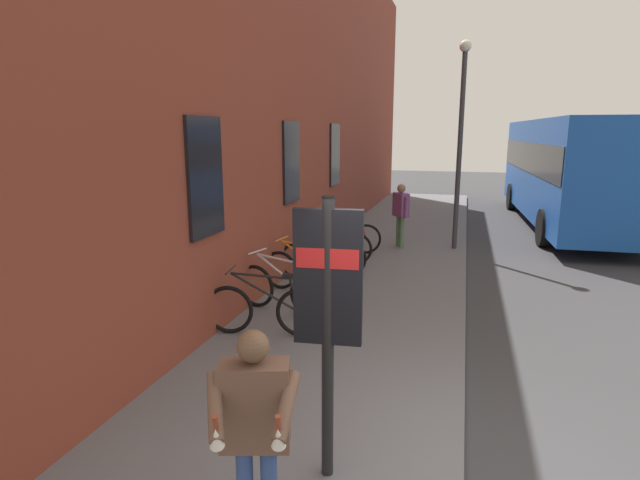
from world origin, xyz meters
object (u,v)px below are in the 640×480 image
at_px(bicycle_far_end, 282,289).
at_px(bicycle_nearest_sign, 265,309).
at_px(bicycle_under_window, 323,258).
at_px(tourist_with_hotdogs, 255,420).
at_px(bicycle_leaning_wall, 345,237).
at_px(street_lamp, 461,128).
at_px(city_bus, 569,166).
at_px(bicycle_by_door, 306,272).
at_px(bicycle_end_of_row, 333,247).
at_px(pedestrian_crossing_street, 401,209).
at_px(transit_info_sign, 328,296).

bearing_deg(bicycle_far_end, bicycle_nearest_sign, -174.81).
height_order(bicycle_under_window, tourist_with_hotdogs, tourist_with_hotdogs).
relative_size(bicycle_leaning_wall, street_lamp, 0.35).
bearing_deg(city_bus, bicycle_under_window, 144.91).
distance_m(bicycle_far_end, bicycle_by_door, 1.11).
relative_size(bicycle_nearest_sign, bicycle_end_of_row, 1.00).
bearing_deg(bicycle_under_window, bicycle_nearest_sign, 179.82).
relative_size(bicycle_leaning_wall, pedestrian_crossing_street, 1.09).
distance_m(bicycle_leaning_wall, tourist_with_hotdogs, 8.92).
xyz_separation_m(bicycle_leaning_wall, transit_info_sign, (-7.87, -1.70, 1.21)).
distance_m(pedestrian_crossing_street, tourist_with_hotdogs, 9.86).
relative_size(bicycle_nearest_sign, bicycle_leaning_wall, 1.01).
xyz_separation_m(tourist_with_hotdogs, street_lamp, (10.07, -1.09, 1.95)).
xyz_separation_m(transit_info_sign, city_bus, (13.96, -4.13, 0.20)).
relative_size(bicycle_under_window, street_lamp, 0.34).
relative_size(bicycle_nearest_sign, pedestrian_crossing_street, 1.10).
xyz_separation_m(bicycle_by_door, bicycle_leaning_wall, (3.14, 0.02, 0.00)).
xyz_separation_m(bicycle_end_of_row, street_lamp, (2.35, -2.56, 2.57)).
relative_size(bicycle_far_end, street_lamp, 0.35).
height_order(bicycle_far_end, tourist_with_hotdogs, tourist_with_hotdogs).
bearing_deg(transit_info_sign, bicycle_nearest_sign, 31.66).
height_order(bicycle_leaning_wall, street_lamp, street_lamp).
relative_size(bicycle_end_of_row, street_lamp, 0.36).
distance_m(bicycle_far_end, city_bus, 11.97).
height_order(bicycle_by_door, tourist_with_hotdogs, tourist_with_hotdogs).
bearing_deg(transit_info_sign, bicycle_by_door, 19.58).
xyz_separation_m(bicycle_nearest_sign, bicycle_leaning_wall, (5.20, 0.05, 0.00)).
bearing_deg(bicycle_nearest_sign, bicycle_by_door, 0.92).
distance_m(transit_info_sign, tourist_with_hotdogs, 1.12).
bearing_deg(bicycle_end_of_row, bicycle_far_end, 179.82).
relative_size(bicycle_leaning_wall, tourist_with_hotdogs, 1.07).
xyz_separation_m(bicycle_by_door, transit_info_sign, (-4.73, -1.68, 1.21)).
bearing_deg(bicycle_under_window, city_bus, -35.09).
bearing_deg(pedestrian_crossing_street, bicycle_end_of_row, 150.27).
height_order(bicycle_by_door, bicycle_leaning_wall, same).
relative_size(transit_info_sign, city_bus, 0.23).
height_order(bicycle_by_door, bicycle_end_of_row, same).
relative_size(pedestrian_crossing_street, street_lamp, 0.32).
relative_size(bicycle_end_of_row, city_bus, 0.17).
height_order(bicycle_end_of_row, pedestrian_crossing_street, pedestrian_crossing_street).
height_order(bicycle_by_door, city_bus, city_bus).
bearing_deg(transit_info_sign, tourist_with_hotdogs, 164.16).
xyz_separation_m(transit_info_sign, street_lamp, (9.16, -0.83, 1.36)).
xyz_separation_m(city_bus, pedestrian_crossing_street, (-5.02, 4.64, -0.82)).
relative_size(bicycle_under_window, bicycle_end_of_row, 0.96).
relative_size(bicycle_by_door, bicycle_end_of_row, 1.00).
bearing_deg(bicycle_by_door, pedestrian_crossing_street, -15.54).
bearing_deg(bicycle_end_of_row, bicycle_leaning_wall, -1.49).
distance_m(bicycle_under_window, bicycle_leaning_wall, 2.12).
height_order(bicycle_by_door, transit_info_sign, transit_info_sign).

